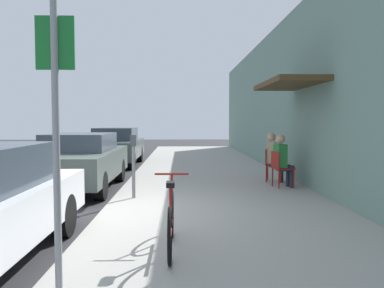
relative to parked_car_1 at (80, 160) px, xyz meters
name	(u,v)px	position (x,y,z in m)	size (l,w,h in m)	color
ground_plane	(101,217)	(1.10, -2.90, -0.74)	(60.00, 60.00, 0.00)	#2D2D30
sidewalk_slab	(216,193)	(3.35, -0.90, -0.68)	(4.50, 32.00, 0.12)	#9E9B93
building_facade	(320,93)	(5.74, -0.90, 1.64)	(1.40, 32.00, 4.76)	gray
parked_car_1	(80,160)	(0.00, 0.00, 0.00)	(1.80, 4.40, 1.41)	#47514C
parked_car_2	(116,146)	(0.00, 5.48, 0.02)	(1.80, 4.40, 1.46)	#47514C
parking_meter	(134,161)	(1.55, -1.72, 0.15)	(0.12, 0.10, 1.32)	slate
street_sign	(56,132)	(1.50, -6.65, 0.90)	(0.32, 0.06, 2.60)	gray
bicycle_0	(171,221)	(2.41, -5.10, -0.26)	(0.46, 1.71, 0.90)	black
cafe_chair_0	(280,167)	(4.94, -0.51, -0.12)	(0.51, 0.51, 0.87)	maroon
seated_patron_0	(282,159)	(5.00, -0.50, 0.08)	(0.48, 0.42, 1.29)	#232838
cafe_chair_1	(271,163)	(4.94, 0.43, -0.12)	(0.55, 0.55, 0.87)	maroon
seated_patron_1	(274,155)	(5.00, 0.41, 0.08)	(0.50, 0.46, 1.29)	#232838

